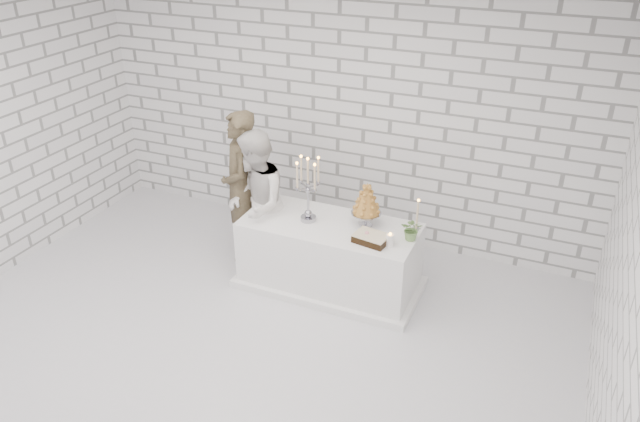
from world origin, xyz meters
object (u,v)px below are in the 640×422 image
at_px(groom, 241,187).
at_px(bride, 256,204).
at_px(croquembouche, 366,204).
at_px(candelabra, 308,190).
at_px(cake_table, 329,255).

height_order(groom, bride, groom).
bearing_deg(croquembouche, groom, 177.09).
bearing_deg(bride, groom, -149.37).
distance_m(groom, candelabra, 0.96).
height_order(bride, candelabra, bride).
bearing_deg(candelabra, croquembouche, 13.25).
relative_size(groom, bride, 1.07).
bearing_deg(candelabra, bride, 178.68).
distance_m(groom, croquembouche, 1.49).
xyz_separation_m(cake_table, candelabra, (-0.23, -0.01, 0.72)).
bearing_deg(cake_table, bride, -179.95).
relative_size(cake_table, croquembouche, 3.79).
height_order(cake_table, groom, groom).
bearing_deg(bride, croquembouche, 70.16).
bearing_deg(croquembouche, cake_table, -160.65).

